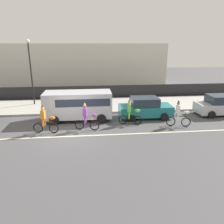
# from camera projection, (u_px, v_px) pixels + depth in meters

# --- Properties ---
(ground_plane) EXTENTS (80.00, 80.00, 0.00)m
(ground_plane) POSITION_uv_depth(u_px,v_px,m) (72.00, 133.00, 14.29)
(ground_plane) COLOR #4C4C4F
(road_centre_line) EXTENTS (36.00, 0.14, 0.01)m
(road_centre_line) POSITION_uv_depth(u_px,v_px,m) (72.00, 136.00, 13.82)
(road_centre_line) COLOR beige
(road_centre_line) RESTS_ON ground
(sidewalk_curb) EXTENTS (60.00, 5.00, 0.15)m
(sidewalk_curb) POSITION_uv_depth(u_px,v_px,m) (77.00, 106.00, 20.44)
(sidewalk_curb) COLOR #ADAAA3
(sidewalk_curb) RESTS_ON ground
(fence_line) EXTENTS (40.00, 0.08, 1.40)m
(fence_line) POSITION_uv_depth(u_px,v_px,m) (78.00, 93.00, 23.01)
(fence_line) COLOR black
(fence_line) RESTS_ON ground
(building_backdrop) EXTENTS (28.00, 8.00, 5.67)m
(building_backdrop) POSITION_uv_depth(u_px,v_px,m) (59.00, 65.00, 30.26)
(building_backdrop) COLOR beige
(building_backdrop) RESTS_ON ground
(parade_cyclist_orange) EXTENTS (1.71, 0.53, 1.92)m
(parade_cyclist_orange) POSITION_uv_depth(u_px,v_px,m) (45.00, 121.00, 14.13)
(parade_cyclist_orange) COLOR black
(parade_cyclist_orange) RESTS_ON ground
(parade_cyclist_purple) EXTENTS (1.68, 0.60, 1.92)m
(parade_cyclist_purple) POSITION_uv_depth(u_px,v_px,m) (87.00, 118.00, 14.62)
(parade_cyclist_purple) COLOR black
(parade_cyclist_purple) RESTS_ON ground
(parade_cyclist_lime) EXTENTS (1.70, 0.54, 1.92)m
(parade_cyclist_lime) POSITION_uv_depth(u_px,v_px,m) (131.00, 113.00, 15.64)
(parade_cyclist_lime) COLOR black
(parade_cyclist_lime) RESTS_ON ground
(parade_cyclist_zebra) EXTENTS (1.69, 0.58, 1.92)m
(parade_cyclist_zebra) POSITION_uv_depth(u_px,v_px,m) (179.00, 115.00, 15.28)
(parade_cyclist_zebra) COLOR black
(parade_cyclist_zebra) RESTS_ON ground
(parked_van_silver) EXTENTS (5.00, 2.22, 2.18)m
(parked_van_silver) POSITION_uv_depth(u_px,v_px,m) (79.00, 104.00, 16.52)
(parked_van_silver) COLOR silver
(parked_van_silver) RESTS_ON ground
(parked_car_silver) EXTENTS (4.10, 1.92, 1.64)m
(parked_car_silver) POSITION_uv_depth(u_px,v_px,m) (221.00, 105.00, 17.90)
(parked_car_silver) COLOR #B7BABF
(parked_car_silver) RESTS_ON ground
(parked_car_teal) EXTENTS (4.10, 1.92, 1.64)m
(parked_car_teal) POSITION_uv_depth(u_px,v_px,m) (145.00, 108.00, 17.14)
(parked_car_teal) COLOR #1E727A
(parked_car_teal) RESTS_ON ground
(street_lamp_post) EXTENTS (0.36, 0.36, 5.86)m
(street_lamp_post) POSITION_uv_depth(u_px,v_px,m) (30.00, 63.00, 19.56)
(street_lamp_post) COLOR black
(street_lamp_post) RESTS_ON sidewalk_curb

